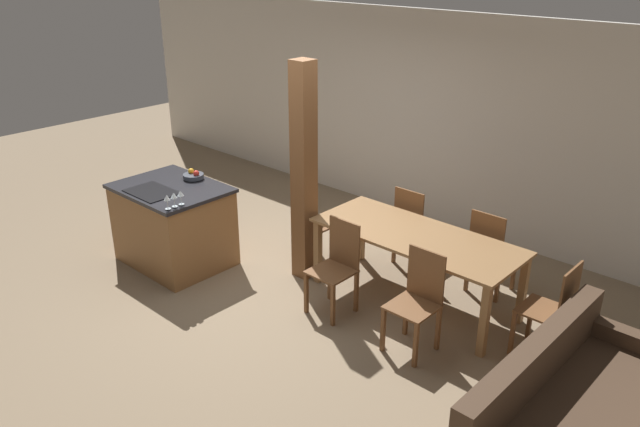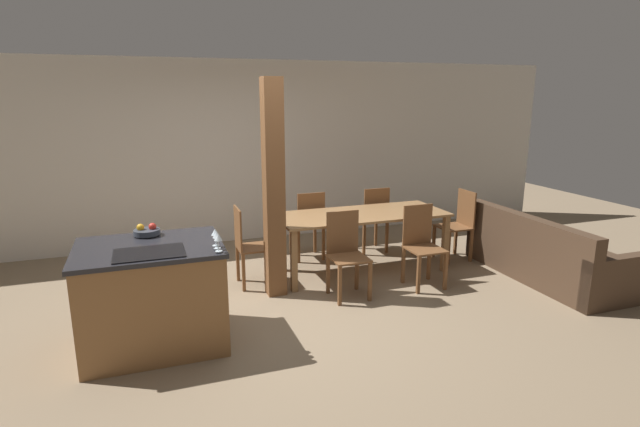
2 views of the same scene
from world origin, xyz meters
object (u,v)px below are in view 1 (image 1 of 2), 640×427
object	(u,v)px
wine_glass_far	(181,194)
dining_chair_head_end	(312,219)
dining_table	(416,243)
kitchen_island	(174,225)
dining_chair_foot_end	(553,309)
dining_chair_near_right	(417,300)
dining_chair_far_right	(490,251)
dining_chair_near_left	(337,265)
fruit_bowl	(193,175)
timber_post	(304,174)
couch	(570,420)
dining_chair_far_left	(413,225)
wine_glass_middle	(174,196)
wine_glass_near	(167,198)

from	to	relation	value
wine_glass_far	dining_chair_head_end	distance (m)	1.58
wine_glass_far	dining_table	distance (m)	2.45
kitchen_island	wine_glass_far	distance (m)	0.84
wine_glass_far	dining_chair_foot_end	world-z (taller)	wine_glass_far
kitchen_island	dining_chair_near_right	distance (m)	3.05
dining_table	dining_chair_far_right	world-z (taller)	dining_chair_far_right
dining_chair_near_left	dining_chair_far_right	distance (m)	1.63
dining_chair_head_end	dining_chair_foot_end	size ratio (longest dim) A/B	1.00
fruit_bowl	timber_post	xyz separation A→B (m)	(1.33, 0.45, 0.22)
dining_chair_head_end	timber_post	world-z (taller)	timber_post
dining_chair_near_right	dining_chair_far_right	distance (m)	1.32
kitchen_island	fruit_bowl	size ratio (longest dim) A/B	5.22
timber_post	couch	bearing A→B (deg)	-10.83
dining_chair_near_left	dining_chair_near_right	bearing A→B (deg)	0.00
dining_chair_near_left	timber_post	distance (m)	1.06
timber_post	dining_chair_far_left	bearing A→B (deg)	54.16
wine_glass_middle	dining_chair_near_right	bearing A→B (deg)	17.86
dining_chair_far_left	couch	bearing A→B (deg)	146.87
timber_post	dining_table	bearing A→B (deg)	16.34
kitchen_island	dining_table	world-z (taller)	kitchen_island
wine_glass_far	couch	bearing A→B (deg)	5.66
fruit_bowl	dining_table	size ratio (longest dim) A/B	0.11
fruit_bowl	timber_post	bearing A→B (deg)	18.79
wine_glass_middle	dining_chair_head_end	world-z (taller)	wine_glass_middle
wine_glass_near	wine_glass_middle	world-z (taller)	same
dining_chair_near_left	dining_table	bearing A→B (deg)	54.04
dining_chair_far_left	dining_chair_far_right	size ratio (longest dim) A/B	1.00
kitchen_island	wine_glass_middle	bearing A→B (deg)	-30.40
fruit_bowl	wine_glass_middle	world-z (taller)	wine_glass_middle
dining_chair_near_left	couch	distance (m)	2.53
dining_chair_foot_end	dining_chair_far_right	bearing A→B (deg)	-124.48
wine_glass_middle	couch	distance (m)	4.12
dining_chair_head_end	dining_chair_near_right	bearing A→B (deg)	-108.98
fruit_bowl	dining_chair_near_left	xyz separation A→B (m)	(2.06, 0.15, -0.48)
wine_glass_near	dining_chair_far_left	distance (m)	2.73
kitchen_island	dining_chair_head_end	bearing A→B (deg)	46.05
wine_glass_far	dining_chair_near_right	size ratio (longest dim) A/B	0.16
kitchen_island	dining_chair_near_right	xyz separation A→B (m)	(3.01, 0.48, 0.03)
wine_glass_near	wine_glass_far	world-z (taller)	same
dining_chair_near_right	fruit_bowl	bearing A→B (deg)	-177.20
kitchen_island	dining_chair_far_right	bearing A→B (deg)	30.80
wine_glass_middle	wine_glass_far	xyz separation A→B (m)	(0.00, 0.08, 0.00)
wine_glass_far	dining_chair_near_right	world-z (taller)	wine_glass_far
kitchen_island	dining_chair_far_right	distance (m)	3.51
dining_chair_far_right	timber_post	xyz separation A→B (m)	(-1.69, -1.02, 0.70)
wine_glass_near	dining_chair_foot_end	bearing A→B (deg)	24.15
couch	timber_post	bearing A→B (deg)	79.70
dining_chair_foot_end	dining_chair_near_left	bearing A→B (deg)	-71.02
kitchen_island	wine_glass_middle	distance (m)	0.86
dining_chair_near_right	timber_post	xyz separation A→B (m)	(-1.69, 0.30, 0.70)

